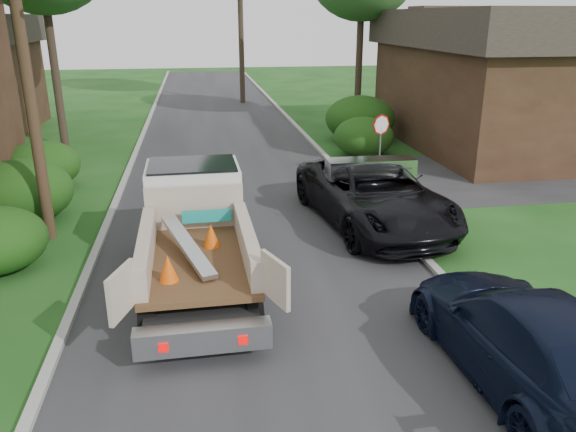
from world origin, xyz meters
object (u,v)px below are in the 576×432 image
Objects in this scene: utility_pole at (22,42)px; black_pickup at (374,195)px; flatbed_truck at (196,221)px; house_right at (512,77)px; navy_suv at (528,338)px; stop_sign at (381,134)px.

black_pickup is at bearing -2.46° from utility_pole.
flatbed_truck is at bearing -160.63° from black_pickup.
navy_suv is (-9.20, -17.06, -2.35)m from house_right.
navy_suv is at bearing -40.91° from utility_pole.
black_pickup is 1.18× the size of navy_suv.
utility_pole is 1.80× the size of navy_suv.
flatbed_truck is (-14.51, -11.90, -1.87)m from house_right.
flatbed_truck reaches higher than black_pickup.
flatbed_truck is 7.42m from navy_suv.
black_pickup is at bearing -109.95° from stop_sign.
flatbed_truck is at bearing -45.50° from navy_suv.
flatbed_truck is at bearing -134.18° from stop_sign.
navy_suv is at bearing -118.34° from house_right.
black_pickup is (5.11, 2.49, -0.38)m from flatbed_truck.
utility_pole is 10.04m from black_pickup.
stop_sign is at bearing 20.62° from utility_pole.
utility_pole reaches higher than black_pickup.
black_pickup reaches higher than navy_suv.
navy_suv is at bearing -96.62° from stop_sign.
navy_suv is at bearing -95.17° from black_pickup.
house_right is at bearing 38.36° from black_pickup.
house_right reaches higher than stop_sign.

